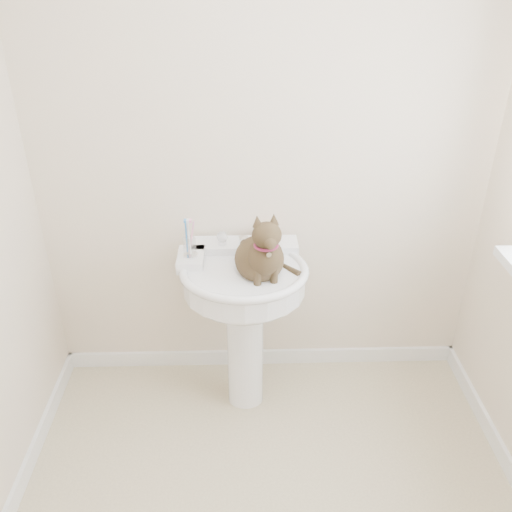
{
  "coord_description": "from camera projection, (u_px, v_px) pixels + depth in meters",
  "views": [
    {
      "loc": [
        -0.1,
        -1.34,
        2.08
      ],
      "look_at": [
        -0.04,
        0.79,
        0.88
      ],
      "focal_mm": 38.0,
      "sensor_mm": 36.0,
      "label": 1
    }
  ],
  "objects": [
    {
      "name": "soap_bar",
      "position": [
        263.0,
        235.0,
        2.68
      ],
      "size": [
        0.09,
        0.06,
        0.03
      ],
      "primitive_type": "cube",
      "rotation": [
        0.0,
        0.0,
        -0.01
      ],
      "color": "orange",
      "rests_on": "pedestal_sink"
    },
    {
      "name": "wall_back",
      "position": [
        263.0,
        155.0,
        2.53
      ],
      "size": [
        2.2,
        0.0,
        2.5
      ],
      "primitive_type": null,
      "color": "beige",
      "rests_on": "ground"
    },
    {
      "name": "faucet",
      "position": [
        244.0,
        239.0,
        2.59
      ],
      "size": [
        0.28,
        0.12,
        0.14
      ],
      "color": "silver",
      "rests_on": "pedestal_sink"
    },
    {
      "name": "toothbrush_cup",
      "position": [
        190.0,
        247.0,
        2.5
      ],
      "size": [
        0.07,
        0.07,
        0.19
      ],
      "rotation": [
        0.0,
        0.0,
        0.11
      ],
      "color": "silver",
      "rests_on": "pedestal_sink"
    },
    {
      "name": "pedestal_sink",
      "position": [
        244.0,
        295.0,
        2.56
      ],
      "size": [
        0.61,
        0.6,
        0.84
      ],
      "color": "white",
      "rests_on": "floor"
    },
    {
      "name": "baseboard_back",
      "position": [
        262.0,
        357.0,
        3.12
      ],
      "size": [
        2.2,
        0.02,
        0.09
      ],
      "primitive_type": "cube",
      "color": "white",
      "rests_on": "floor"
    },
    {
      "name": "cat",
      "position": [
        261.0,
        256.0,
        2.41
      ],
      "size": [
        0.25,
        0.31,
        0.45
      ],
      "rotation": [
        0.0,
        0.0,
        0.22
      ],
      "color": "brown",
      "rests_on": "pedestal_sink"
    }
  ]
}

